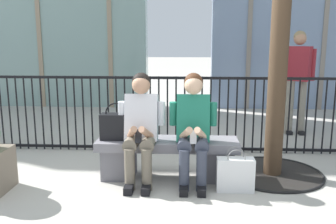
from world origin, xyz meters
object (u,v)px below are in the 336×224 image
at_px(shopping_bag, 235,174).
at_px(seated_person_with_phone, 141,125).
at_px(seated_person_companion, 193,125).
at_px(bystander_at_railing, 298,74).
at_px(handbag_on_bench, 116,126).
at_px(stone_bench, 168,155).

bearing_deg(shopping_bag, seated_person_with_phone, 168.13).
distance_m(seated_person_companion, bystander_at_railing, 2.89).
height_order(seated_person_with_phone, handbag_on_bench, seated_person_with_phone).
height_order(handbag_on_bench, shopping_bag, handbag_on_bench).
bearing_deg(bystander_at_railing, handbag_on_bench, -140.44).
height_order(seated_person_with_phone, shopping_bag, seated_person_with_phone).
bearing_deg(shopping_bag, stone_bench, 154.88).
bearing_deg(seated_person_companion, handbag_on_bench, 172.20).
relative_size(seated_person_with_phone, shopping_bag, 2.60).
xyz_separation_m(seated_person_with_phone, bystander_at_railing, (2.32, 2.27, 0.35)).
bearing_deg(stone_bench, handbag_on_bench, -179.01).
bearing_deg(shopping_bag, bystander_at_railing, 62.42).
bearing_deg(stone_bench, bystander_at_railing, 46.59).
distance_m(shopping_bag, bystander_at_railing, 2.92).
relative_size(shopping_bag, bystander_at_railing, 0.27).
xyz_separation_m(stone_bench, seated_person_companion, (0.29, -0.13, 0.38)).
distance_m(stone_bench, handbag_on_bench, 0.67).
xyz_separation_m(stone_bench, bystander_at_railing, (2.03, 2.15, 0.73)).
bearing_deg(handbag_on_bench, bystander_at_railing, 39.56).
height_order(handbag_on_bench, bystander_at_railing, bystander_at_railing).
relative_size(stone_bench, shopping_bag, 3.43).
bearing_deg(handbag_on_bench, shopping_bag, -14.23).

